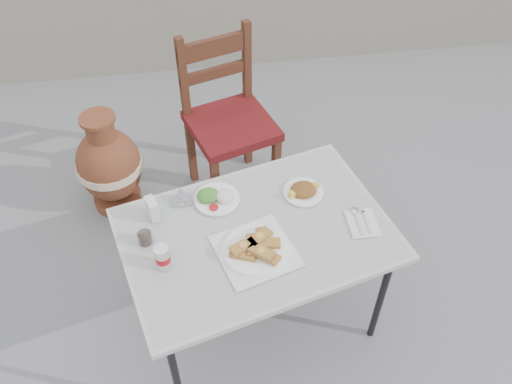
{
  "coord_description": "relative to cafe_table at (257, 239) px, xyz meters",
  "views": [
    {
      "loc": [
        -0.19,
        -1.39,
        2.43
      ],
      "look_at": [
        0.03,
        0.11,
        0.87
      ],
      "focal_mm": 38.0,
      "sensor_mm": 36.0,
      "label": 1
    }
  ],
  "objects": [
    {
      "name": "cola_glass",
      "position": [
        -0.46,
        0.01,
        0.09
      ],
      "size": [
        0.06,
        0.06,
        0.09
      ],
      "color": "white",
      "rests_on": "cafe_table"
    },
    {
      "name": "cutlery_napkin",
      "position": [
        0.45,
        -0.01,
        0.05
      ],
      "size": [
        0.13,
        0.17,
        0.01
      ],
      "rotation": [
        0.0,
        0.0,
        -0.01
      ],
      "color": "silver",
      "rests_on": "cafe_table"
    },
    {
      "name": "soda_can",
      "position": [
        -0.39,
        -0.12,
        0.1
      ],
      "size": [
        0.06,
        0.06,
        0.11
      ],
      "color": "silver",
      "rests_on": "cafe_table"
    },
    {
      "name": "cafe_table",
      "position": [
        0.0,
        0.0,
        0.0
      ],
      "size": [
        1.27,
        1.01,
        0.68
      ],
      "rotation": [
        0.0,
        0.0,
        0.25
      ],
      "color": "black",
      "rests_on": "ground"
    },
    {
      "name": "chair",
      "position": [
        -0.02,
        0.97,
        -0.11
      ],
      "size": [
        0.56,
        0.56,
        1.01
      ],
      "rotation": [
        0.0,
        0.0,
        0.31
      ],
      "color": "#3D1D10",
      "rests_on": "ground"
    },
    {
      "name": "pide_plate",
      "position": [
        -0.02,
        -0.1,
        0.08
      ],
      "size": [
        0.38,
        0.38,
        0.06
      ],
      "rotation": [
        0.0,
        0.0,
        0.29
      ],
      "color": "silver",
      "rests_on": "cafe_table"
    },
    {
      "name": "condiment_caddy",
      "position": [
        -0.3,
        0.22,
        0.07
      ],
      "size": [
        0.09,
        0.07,
        0.06
      ],
      "rotation": [
        0.0,
        0.0,
        0.08
      ],
      "color": "silver",
      "rests_on": "cafe_table"
    },
    {
      "name": "ground",
      "position": [
        -0.03,
        -0.06,
        -0.63
      ],
      "size": [
        80.0,
        80.0,
        0.0
      ],
      "primitive_type": "plane",
      "color": "slate",
      "rests_on": "ground"
    },
    {
      "name": "salad_chopped_plate",
      "position": [
        0.24,
        0.19,
        0.06
      ],
      "size": [
        0.18,
        0.18,
        0.04
      ],
      "color": "white",
      "rests_on": "cafe_table"
    },
    {
      "name": "napkin_holder",
      "position": [
        -0.43,
        0.15,
        0.1
      ],
      "size": [
        0.07,
        0.09,
        0.1
      ],
      "rotation": [
        0.0,
        0.0,
        0.35
      ],
      "color": "silver",
      "rests_on": "cafe_table"
    },
    {
      "name": "terracotta_urn",
      "position": [
        -0.72,
        0.92,
        -0.33
      ],
      "size": [
        0.38,
        0.38,
        0.65
      ],
      "color": "brown",
      "rests_on": "ground"
    },
    {
      "name": "salad_rice_plate",
      "position": [
        -0.15,
        0.21,
        0.07
      ],
      "size": [
        0.2,
        0.2,
        0.05
      ],
      "color": "white",
      "rests_on": "cafe_table"
    }
  ]
}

